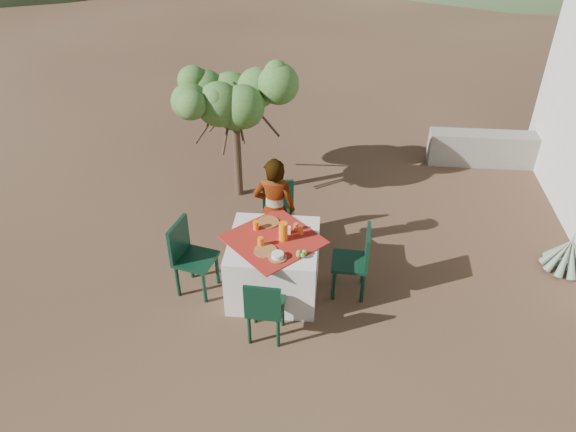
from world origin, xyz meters
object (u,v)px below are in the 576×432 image
object	(u,v)px
table	(274,265)
chair_left	(189,254)
chair_near	(264,308)
juice_pitcher	(283,231)
agave	(568,254)
shrub_tree	(239,104)
chair_right	(357,259)
person	(275,210)
chair_far	(279,211)

from	to	relation	value
table	chair_left	xyz separation A→B (m)	(-0.99, -0.06, 0.14)
table	chair_near	world-z (taller)	chair_near
chair_left	juice_pitcher	bearing A→B (deg)	-72.92
agave	shrub_tree	bearing A→B (deg)	162.08
chair_right	agave	xyz separation A→B (m)	(2.66, 0.69, -0.29)
table	chair_left	bearing A→B (deg)	-176.38
shrub_tree	chair_right	bearing A→B (deg)	-51.27
person	agave	xyz separation A→B (m)	(3.68, 0.09, -0.50)
chair_right	shrub_tree	size ratio (longest dim) A/B	0.50
table	person	size ratio (longest dim) A/B	0.91
person	shrub_tree	size ratio (longest dim) A/B	0.79
table	person	xyz separation A→B (m)	(-0.06, 0.65, 0.34)
chair_left	juice_pitcher	xyz separation A→B (m)	(1.10, 0.07, 0.36)
chair_near	chair_right	size ratio (longest dim) A/B	0.93
agave	chair_near	bearing A→B (deg)	-156.92
chair_left	agave	size ratio (longest dim) A/B	1.47
table	chair_far	bearing A→B (deg)	92.70
chair_near	juice_pitcher	xyz separation A→B (m)	(0.12, 0.81, 0.41)
chair_far	chair_right	distance (m)	1.37
juice_pitcher	chair_near	bearing A→B (deg)	-98.40
table	juice_pitcher	world-z (taller)	juice_pitcher
chair_left	table	bearing A→B (deg)	-72.77
chair_far	chair_left	bearing A→B (deg)	-141.53
chair_right	person	size ratio (longest dim) A/B	0.63
table	juice_pitcher	distance (m)	0.51
chair_far	chair_left	xyz separation A→B (m)	(-0.94, -1.03, 0.03)
chair_right	person	bearing A→B (deg)	-117.90
table	shrub_tree	size ratio (longest dim) A/B	0.71
chair_near	shrub_tree	world-z (taller)	shrub_tree
person	juice_pitcher	distance (m)	0.69
juice_pitcher	shrub_tree	bearing A→B (deg)	111.13
chair_far	chair_right	bearing A→B (deg)	-51.52
chair_far	chair_near	xyz separation A→B (m)	(0.04, -1.78, -0.03)
chair_near	chair_right	xyz separation A→B (m)	(0.97, 0.86, 0.04)
chair_near	juice_pitcher	bearing A→B (deg)	-95.36
chair_far	person	world-z (taller)	person
person	shrub_tree	xyz separation A→B (m)	(-0.65, 1.49, 0.72)
table	agave	size ratio (longest dim) A/B	2.04
chair_right	chair_far	bearing A→B (deg)	-129.87
shrub_tree	table	bearing A→B (deg)	-71.59
table	chair_right	distance (m)	0.97
chair_right	person	distance (m)	1.21
chair_far	person	bearing A→B (deg)	-101.78
chair_far	chair_right	world-z (taller)	chair_right
person	agave	world-z (taller)	person
person	juice_pitcher	size ratio (longest dim) A/B	6.36
chair_far	person	size ratio (longest dim) A/B	0.62
chair_left	chair_right	xyz separation A→B (m)	(1.95, 0.12, -0.02)
shrub_tree	chair_far	bearing A→B (deg)	-60.35
chair_far	juice_pitcher	bearing A→B (deg)	-89.88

